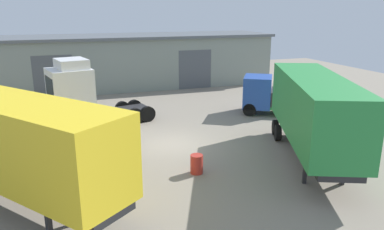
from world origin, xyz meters
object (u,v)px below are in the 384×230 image
at_px(container_trailer_green, 313,109).
at_px(flatbed_truck_blue, 271,96).
at_px(oil_drum, 197,164).
at_px(tractor_unit_white, 79,96).

distance_m(container_trailer_green, flatbed_truck_blue, 8.84).
distance_m(container_trailer_green, oil_drum, 6.21).
height_order(container_trailer_green, flatbed_truck_blue, container_trailer_green).
bearing_deg(container_trailer_green, oil_drum, -71.35).
relative_size(tractor_unit_white, container_trailer_green, 0.69).
relative_size(container_trailer_green, oil_drum, 11.04).
bearing_deg(oil_drum, container_trailer_green, -4.04).
bearing_deg(container_trailer_green, flatbed_truck_blue, -175.23).
height_order(tractor_unit_white, flatbed_truck_blue, tractor_unit_white).
height_order(tractor_unit_white, oil_drum, tractor_unit_white).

